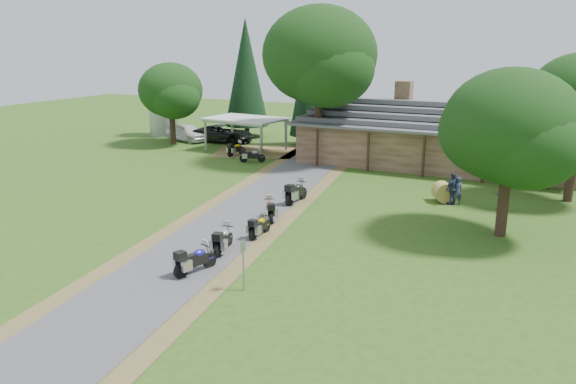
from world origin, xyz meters
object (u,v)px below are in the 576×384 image
at_px(lodge, 437,133).
at_px(silo, 163,106).
at_px(carport, 246,134).
at_px(motorcycle_row_a, 195,258).
at_px(motorcycle_carport_a, 236,148).
at_px(motorcycle_row_e, 296,191).
at_px(hay_bale, 443,192).
at_px(car_dark_suv, 223,129).
at_px(car_white_sedan, 187,130).
at_px(motorcycle_row_d, 270,209).
at_px(motorcycle_carport_b, 252,155).
at_px(motorcycle_row_c, 260,225).
at_px(motorcycle_row_b, 223,238).

distance_m(lodge, silo, 27.64).
relative_size(carport, motorcycle_row_a, 3.50).
relative_size(carport, motorcycle_carport_a, 3.68).
distance_m(carport, motorcycle_carport_a, 2.49).
bearing_deg(motorcycle_row_e, hay_bale, -58.54).
bearing_deg(car_dark_suv, car_white_sedan, 102.69).
distance_m(motorcycle_row_d, motorcycle_carport_a, 17.77).
relative_size(motorcycle_row_d, motorcycle_carport_b, 1.01).
relative_size(motorcycle_carport_a, motorcycle_carport_b, 1.00).
bearing_deg(carport, lodge, 11.16).
distance_m(motorcycle_row_d, hay_bale, 10.73).
distance_m(lodge, carport, 16.15).
distance_m(motorcycle_row_c, motorcycle_carport_a, 20.25).
xyz_separation_m(car_white_sedan, hay_bale, (26.03, -10.78, -0.43)).
bearing_deg(car_white_sedan, motorcycle_carport_b, -102.79).
bearing_deg(motorcycle_row_c, motorcycle_row_d, 17.90).
relative_size(silo, motorcycle_row_c, 3.53).
distance_m(car_dark_suv, hay_bale, 25.48).
bearing_deg(lodge, carport, -175.54).
height_order(car_white_sedan, motorcycle_row_b, car_white_sedan).
relative_size(silo, motorcycle_carport_b, 3.34).
bearing_deg(car_white_sedan, hay_bale, -95.83).
height_order(silo, motorcycle_row_e, silo).
bearing_deg(motorcycle_carport_a, silo, 73.25).
bearing_deg(car_white_sedan, motorcycle_row_a, -127.20).
height_order(motorcycle_row_a, motorcycle_row_c, motorcycle_row_a).
height_order(motorcycle_row_e, motorcycle_carport_a, motorcycle_row_e).
bearing_deg(silo, motorcycle_row_e, -36.45).
bearing_deg(lodge, silo, 175.29).
distance_m(silo, motorcycle_row_d, 30.23).
bearing_deg(motorcycle_row_d, motorcycle_row_a, 151.43).
bearing_deg(carport, motorcycle_row_e, -43.39).
height_order(lodge, hay_bale, lodge).
xyz_separation_m(motorcycle_row_a, motorcycle_row_c, (0.22, 5.09, -0.06)).
bearing_deg(motorcycle_row_b, motorcycle_carport_b, 13.39).
bearing_deg(car_white_sedan, motorcycle_row_b, -124.71).
xyz_separation_m(motorcycle_row_a, motorcycle_row_d, (-0.52, 7.60, -0.02)).
height_order(motorcycle_row_a, motorcycle_row_e, motorcycle_row_e).
bearing_deg(motorcycle_row_e, motorcycle_carport_b, 46.03).
relative_size(car_white_sedan, motorcycle_row_c, 3.59).
bearing_deg(motorcycle_row_c, lodge, -10.69).
distance_m(motorcycle_carport_a, motorcycle_carport_b, 3.10).
distance_m(motorcycle_row_a, motorcycle_row_c, 5.09).
height_order(silo, carport, silo).
bearing_deg(motorcycle_row_c, silo, 47.07).
bearing_deg(car_white_sedan, motorcycle_row_e, -112.18).
relative_size(motorcycle_row_b, motorcycle_carport_b, 1.04).
distance_m(motorcycle_row_b, motorcycle_row_d, 5.06).
xyz_separation_m(motorcycle_row_d, motorcycle_carport_a, (-10.60, 14.26, -0.01)).
xyz_separation_m(carport, motorcycle_row_a, (11.50, -24.19, -0.78)).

